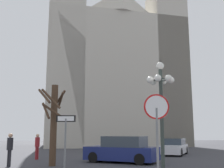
% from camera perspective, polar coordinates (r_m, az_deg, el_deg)
% --- Properties ---
extents(cathedral, '(20.11, 13.27, 39.63)m').
position_cam_1_polar(cathedral, '(39.64, 0.60, 5.95)').
color(cathedral, '#BCB5A5').
rests_on(cathedral, ground).
extents(stop_sign, '(0.83, 0.14, 3.06)m').
position_cam_1_polar(stop_sign, '(9.25, 9.22, -7.54)').
color(stop_sign, slate).
rests_on(stop_sign, ground).
extents(one_way_arrow_sign, '(0.71, 0.12, 2.42)m').
position_cam_1_polar(one_way_arrow_sign, '(10.35, -9.60, -11.20)').
color(one_way_arrow_sign, slate).
rests_on(one_way_arrow_sign, ground).
extents(street_lamp, '(1.23, 1.11, 4.88)m').
position_cam_1_polar(street_lamp, '(12.19, 10.10, -3.41)').
color(street_lamp, '#2D3833').
rests_on(street_lamp, ground).
extents(bare_tree, '(1.70, 1.61, 4.47)m').
position_cam_1_polar(bare_tree, '(15.90, -11.99, -7.39)').
color(bare_tree, '#473323').
rests_on(bare_tree, ground).
extents(parked_car_near_white, '(3.56, 4.56, 1.33)m').
position_cam_1_polar(parked_car_near_white, '(23.88, 12.59, -12.55)').
color(parked_car_near_white, silver).
rests_on(parked_car_near_white, ground).
extents(parked_car_far_navy, '(4.71, 3.87, 1.58)m').
position_cam_1_polar(parked_car_far_navy, '(17.42, 2.13, -13.47)').
color(parked_car_far_navy, navy).
rests_on(parked_car_far_navy, ground).
extents(pedestrian_walking, '(0.32, 0.32, 1.76)m').
position_cam_1_polar(pedestrian_walking, '(16.21, -20.30, -11.94)').
color(pedestrian_walking, black).
rests_on(pedestrian_walking, ground).
extents(pedestrian_standing, '(0.32, 0.32, 1.71)m').
position_cam_1_polar(pedestrian_standing, '(20.03, -15.14, -11.82)').
color(pedestrian_standing, maroon).
rests_on(pedestrian_standing, ground).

